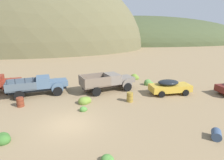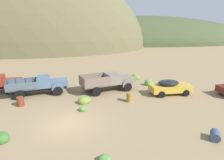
{
  "view_description": "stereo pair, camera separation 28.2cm",
  "coord_description": "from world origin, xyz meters",
  "px_view_note": "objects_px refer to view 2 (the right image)",
  "views": [
    {
      "loc": [
        1.85,
        -12.51,
        6.74
      ],
      "look_at": [
        3.79,
        6.15,
        1.57
      ],
      "focal_mm": 29.9,
      "sensor_mm": 36.0,
      "label": 1
    },
    {
      "loc": [
        2.13,
        -12.54,
        6.74
      ],
      "look_at": [
        3.79,
        6.15,
        1.57
      ],
      "focal_mm": 29.9,
      "sensor_mm": 36.0,
      "label": 2
    }
  ],
  "objects_px": {
    "oil_drum_tipped": "(215,135)",
    "oil_drum_by_truck": "(130,97)",
    "truck_primer_gray": "(111,81)",
    "car_faded_yellow": "(172,87)",
    "oil_drum_foreground": "(20,102)",
    "truck_chalk_blue": "(43,85)"
  },
  "relations": [
    {
      "from": "oil_drum_tipped",
      "to": "car_faded_yellow",
      "type": "bearing_deg",
      "value": 86.02
    },
    {
      "from": "oil_drum_by_truck",
      "to": "oil_drum_foreground",
      "type": "xyz_separation_m",
      "value": [
        -9.98,
        -0.13,
        -0.04
      ]
    },
    {
      "from": "car_faded_yellow",
      "to": "oil_drum_by_truck",
      "type": "relative_size",
      "value": 5.06
    },
    {
      "from": "oil_drum_by_truck",
      "to": "car_faded_yellow",
      "type": "bearing_deg",
      "value": 19.97
    },
    {
      "from": "car_faded_yellow",
      "to": "oil_drum_foreground",
      "type": "xyz_separation_m",
      "value": [
        -14.79,
        -1.88,
        -0.39
      ]
    },
    {
      "from": "truck_chalk_blue",
      "to": "oil_drum_foreground",
      "type": "height_order",
      "value": "truck_chalk_blue"
    },
    {
      "from": "truck_primer_gray",
      "to": "car_faded_yellow",
      "type": "bearing_deg",
      "value": -36.77
    },
    {
      "from": "car_faded_yellow",
      "to": "oil_drum_by_truck",
      "type": "xyz_separation_m",
      "value": [
        -4.81,
        -1.75,
        -0.36
      ]
    },
    {
      "from": "truck_primer_gray",
      "to": "car_faded_yellow",
      "type": "height_order",
      "value": "truck_primer_gray"
    },
    {
      "from": "oil_drum_tipped",
      "to": "truck_primer_gray",
      "type": "bearing_deg",
      "value": 118.57
    },
    {
      "from": "truck_chalk_blue",
      "to": "oil_drum_tipped",
      "type": "bearing_deg",
      "value": -52.1
    },
    {
      "from": "car_faded_yellow",
      "to": "oil_drum_tipped",
      "type": "bearing_deg",
      "value": -98.37
    },
    {
      "from": "truck_primer_gray",
      "to": "car_faded_yellow",
      "type": "xyz_separation_m",
      "value": [
        6.24,
        -1.9,
        -0.2
      ]
    },
    {
      "from": "car_faded_yellow",
      "to": "truck_primer_gray",
      "type": "bearing_deg",
      "value": 158.71
    },
    {
      "from": "truck_chalk_blue",
      "to": "oil_drum_foreground",
      "type": "distance_m",
      "value": 3.48
    },
    {
      "from": "oil_drum_tipped",
      "to": "oil_drum_by_truck",
      "type": "xyz_separation_m",
      "value": [
        -4.22,
        6.73,
        0.16
      ]
    },
    {
      "from": "truck_chalk_blue",
      "to": "oil_drum_tipped",
      "type": "xyz_separation_m",
      "value": [
        13.0,
        -9.81,
        -0.71
      ]
    },
    {
      "from": "oil_drum_tipped",
      "to": "oil_drum_by_truck",
      "type": "relative_size",
      "value": 1.11
    },
    {
      "from": "truck_chalk_blue",
      "to": "car_faded_yellow",
      "type": "relative_size",
      "value": 1.35
    },
    {
      "from": "truck_chalk_blue",
      "to": "oil_drum_by_truck",
      "type": "bearing_deg",
      "value": -34.38
    },
    {
      "from": "oil_drum_tipped",
      "to": "oil_drum_by_truck",
      "type": "height_order",
      "value": "oil_drum_by_truck"
    },
    {
      "from": "truck_primer_gray",
      "to": "oil_drum_by_truck",
      "type": "xyz_separation_m",
      "value": [
        1.43,
        -3.64,
        -0.56
      ]
    }
  ]
}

